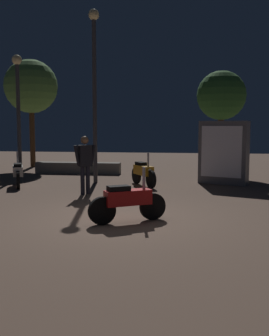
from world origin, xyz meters
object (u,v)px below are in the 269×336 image
person_rider_beside (85,160)px  motorcycle_orange_parked_right (143,172)px  motorcycle_white_parked_left (18,173)px  motorcycle_red_foreground (128,201)px  streetlamp_near (94,76)px  kiosk_billboard (223,153)px  streetlamp_far (18,99)px

person_rider_beside → motorcycle_orange_parked_right: bearing=-76.1°
motorcycle_white_parked_left → person_rider_beside: bearing=-138.6°
motorcycle_white_parked_left → person_rider_beside: 2.82m
motorcycle_white_parked_left → motorcycle_orange_parked_right: (3.98, 0.66, 0.00)m
motorcycle_white_parked_left → motorcycle_red_foreground: bearing=-159.2°
person_rider_beside → streetlamp_near: 3.51m
motorcycle_orange_parked_right → person_rider_beside: (-1.46, -1.80, 0.55)m
motorcycle_white_parked_left → kiosk_billboard: size_ratio=0.74×
motorcycle_red_foreground → motorcycle_orange_parked_right: bearing=62.5°
motorcycle_red_foreground → motorcycle_orange_parked_right: (-0.22, 4.87, 0.00)m
streetlamp_near → streetlamp_far: streetlamp_near is taller
motorcycle_orange_parked_right → kiosk_billboard: bearing=74.4°
motorcycle_white_parked_left → streetlamp_far: streetlamp_far is taller
motorcycle_red_foreground → person_rider_beside: size_ratio=0.90×
motorcycle_red_foreground → motorcycle_orange_parked_right: size_ratio=1.01×
streetlamp_near → person_rider_beside: bearing=-83.8°
motorcycle_white_parked_left → motorcycle_orange_parked_right: bearing=-104.8°
motorcycle_white_parked_left → motorcycle_orange_parked_right: size_ratio=1.06×
person_rider_beside → kiosk_billboard: (4.06, 2.55, 0.07)m
motorcycle_orange_parked_right → kiosk_billboard: 2.78m
motorcycle_red_foreground → motorcycle_orange_parked_right: 4.88m
motorcycle_white_parked_left → person_rider_beside: (2.52, -1.14, 0.55)m
motorcycle_white_parked_left → streetlamp_far: 3.23m
streetlamp_near → motorcycle_orange_parked_right: bearing=-17.2°
person_rider_beside → streetlamp_near: size_ratio=0.29×
person_rider_beside → streetlamp_far: bearing=9.9°
motorcycle_white_parked_left → kiosk_billboard: bearing=-102.1°
motorcycle_orange_parked_right → person_rider_beside: bearing=-70.8°
motorcycle_white_parked_left → person_rider_beside: size_ratio=0.94×
person_rider_beside → motorcycle_white_parked_left: bearing=28.6°
motorcycle_orange_parked_right → streetlamp_near: 3.63m
motorcycle_orange_parked_right → streetlamp_far: 5.51m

